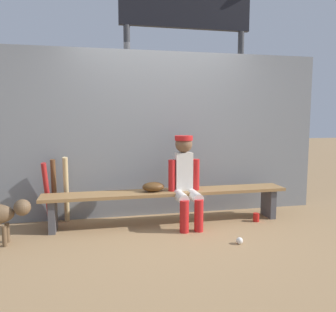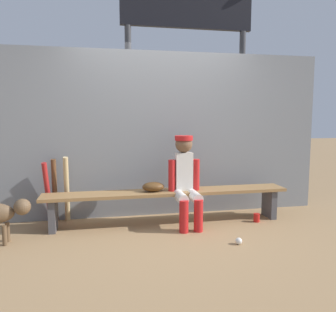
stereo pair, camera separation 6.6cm
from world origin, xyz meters
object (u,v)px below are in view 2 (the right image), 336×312
cup_on_ground (257,218)px  cup_on_bench (180,186)px  player_seated (186,177)px  baseball_glove (153,187)px  bat_wood_dark (55,191)px  bat_wood_natural (67,190)px  dugout_bench (168,197)px  scoreboard (191,37)px  bat_aluminum_red (48,193)px  baseball (239,241)px

cup_on_ground → cup_on_bench: (-1.00, 0.17, 0.43)m
player_seated → baseball_glove: size_ratio=4.07×
player_seated → bat_wood_dark: bearing=164.7°
baseball_glove → bat_wood_natural: (-1.09, 0.28, -0.05)m
dugout_bench → cup_on_bench: size_ratio=28.58×
player_seated → bat_wood_natural: size_ratio=1.29×
bat_wood_dark → cup_on_bench: bearing=-12.0°
bat_wood_dark → scoreboard: 3.13m
bat_wood_natural → cup_on_bench: (1.44, -0.28, 0.05)m
player_seated → cup_on_bench: bearing=114.5°
bat_wood_natural → bat_wood_dark: (-0.16, 0.06, -0.02)m
cup_on_bench → bat_aluminum_red: bearing=170.5°
bat_wood_natural → scoreboard: scoreboard is taller
dugout_bench → bat_wood_natural: bearing=167.5°
bat_wood_dark → bat_aluminum_red: 0.10m
bat_wood_dark → cup_on_ground: (2.59, -0.51, -0.37)m
cup_on_bench → baseball: bearing=-62.6°
bat_wood_dark → bat_aluminum_red: (-0.08, -0.06, -0.01)m
player_seated → cup_on_bench: size_ratio=10.35×
cup_on_bench → scoreboard: (0.46, 1.17, 2.15)m
player_seated → cup_on_ground: size_ratio=10.35×
bat_aluminum_red → cup_on_bench: size_ratio=7.46×
bat_wood_dark → cup_on_ground: bearing=-11.2°
dugout_bench → bat_aluminum_red: size_ratio=3.83×
baseball → scoreboard: bearing=89.8°
player_seated → bat_wood_dark: 1.71m
dugout_bench → bat_wood_natural: (-1.28, 0.28, 0.09)m
bat_aluminum_red → cup_on_ground: size_ratio=7.46×
baseball_glove → bat_wood_natural: bat_wood_natural is taller
cup_on_ground → scoreboard: bearing=111.9°
cup_on_bench → scoreboard: scoreboard is taller
bat_wood_dark → cup_on_bench: (1.59, -0.34, 0.07)m
dugout_bench → baseball_glove: (-0.19, 0.00, 0.14)m
dugout_bench → baseball_glove: size_ratio=11.23×
bat_wood_dark → bat_wood_natural: bearing=-19.8°
bat_wood_natural → cup_on_ground: bearing=-10.6°
player_seated → cup_on_ground: bearing=-3.9°
baseball_glove → scoreboard: bearing=55.4°
bat_wood_natural → bat_aluminum_red: bearing=-179.0°
player_seated → cup_on_bench: 0.18m
player_seated → dugout_bench: bearing=152.3°
bat_wood_natural → bat_aluminum_red: bat_wood_natural is taller
dugout_bench → bat_wood_dark: bat_wood_dark is taller
bat_wood_dark → player_seated: bearing=-15.3°
bat_wood_natural → scoreboard: (1.89, 0.89, 2.19)m
cup_on_ground → dugout_bench: bearing=171.5°
cup_on_bench → dugout_bench: bearing=-179.6°
player_seated → bat_aluminum_red: (-1.72, 0.39, -0.21)m
bat_wood_dark → cup_on_bench: 1.63m
baseball_glove → bat_aluminum_red: 1.35m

